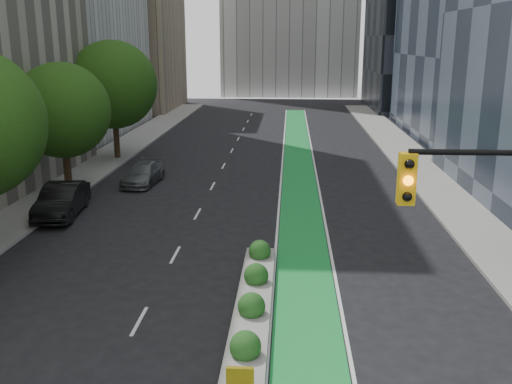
# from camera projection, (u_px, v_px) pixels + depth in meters

# --- Properties ---
(sidewalk_left) EXTENTS (3.60, 90.00, 0.15)m
(sidewalk_left) POSITION_uv_depth(u_px,v_px,m) (75.00, 179.00, 37.56)
(sidewalk_left) COLOR gray
(sidewalk_left) RESTS_ON ground
(sidewalk_right) EXTENTS (3.60, 90.00, 0.15)m
(sidewalk_right) POSITION_uv_depth(u_px,v_px,m) (438.00, 184.00, 36.18)
(sidewalk_right) COLOR gray
(sidewalk_right) RESTS_ON ground
(bike_lane_paint) EXTENTS (2.20, 70.00, 0.01)m
(bike_lane_paint) POSITION_uv_depth(u_px,v_px,m) (298.00, 167.00, 41.54)
(bike_lane_paint) COLOR #1A933B
(bike_lane_paint) RESTS_ON ground
(building_tan_far) EXTENTS (14.00, 16.00, 26.00)m
(building_tan_far) POSITION_uv_depth(u_px,v_px,m) (120.00, 8.00, 74.26)
(building_tan_far) COLOR tan
(building_tan_far) RESTS_ON ground
(building_dark_end) EXTENTS (14.00, 18.00, 28.00)m
(building_dark_end) POSITION_uv_depth(u_px,v_px,m) (429.00, 0.00, 73.60)
(building_dark_end) COLOR black
(building_dark_end) RESTS_ON ground
(tree_midfar) EXTENTS (5.60, 5.60, 7.76)m
(tree_midfar) POSITION_uv_depth(u_px,v_px,m) (62.00, 111.00, 33.37)
(tree_midfar) COLOR black
(tree_midfar) RESTS_ON ground
(tree_far) EXTENTS (6.60, 6.60, 9.00)m
(tree_far) POSITION_uv_depth(u_px,v_px,m) (113.00, 85.00, 42.82)
(tree_far) COLOR black
(tree_far) RESTS_ON ground
(median_planter) EXTENTS (1.20, 10.26, 1.10)m
(median_planter) POSITION_uv_depth(u_px,v_px,m) (254.00, 300.00, 19.40)
(median_planter) COLOR gray
(median_planter) RESTS_ON ground
(parked_car_left_mid) EXTENTS (2.31, 5.30, 1.69)m
(parked_car_left_mid) POSITION_uv_depth(u_px,v_px,m) (62.00, 200.00, 29.73)
(parked_car_left_mid) COLOR black
(parked_car_left_mid) RESTS_ON ground
(parked_car_left_far) EXTENTS (2.23, 4.74, 1.34)m
(parked_car_left_far) POSITION_uv_depth(u_px,v_px,m) (143.00, 174.00, 36.46)
(parked_car_left_far) COLOR #55565A
(parked_car_left_far) RESTS_ON ground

